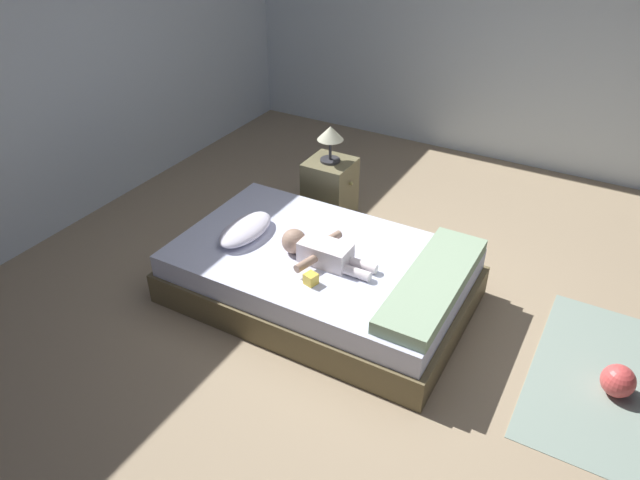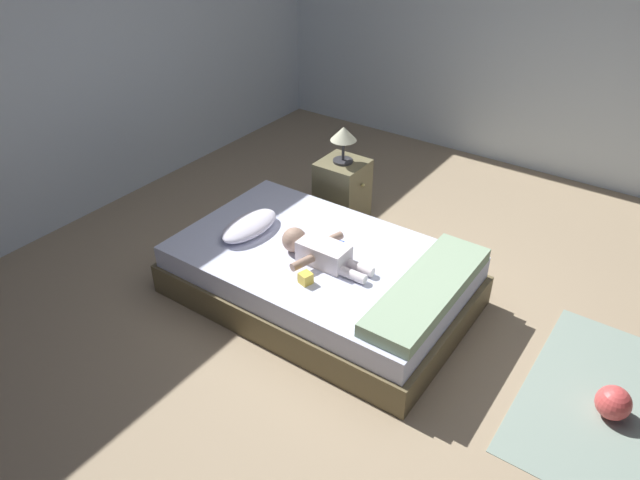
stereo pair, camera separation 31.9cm
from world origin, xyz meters
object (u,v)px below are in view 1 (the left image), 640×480
at_px(bed, 320,276).
at_px(nightstand, 330,190).
at_px(toothbrush, 332,239).
at_px(toy_block, 311,279).
at_px(pillow, 245,229).
at_px(baby, 319,251).
at_px(toy_ball, 618,381).
at_px(lamp, 330,136).

bearing_deg(bed, nightstand, 25.17).
relative_size(bed, toothbrush, 13.82).
distance_m(bed, toy_block, 0.42).
xyz_separation_m(bed, pillow, (-0.08, 0.56, 0.25)).
xyz_separation_m(pillow, nightstand, (1.06, -0.10, -0.17)).
bearing_deg(pillow, toy_block, -110.33).
bearing_deg(pillow, bed, -82.19).
distance_m(toothbrush, nightstand, 0.94).
xyz_separation_m(baby, toothbrush, (0.25, 0.04, -0.06)).
relative_size(toy_ball, toy_block, 2.16).
bearing_deg(bed, baby, -156.33).
height_order(bed, lamp, lamp).
distance_m(bed, toothbrush, 0.27).
bearing_deg(bed, toy_ball, -88.01).
bearing_deg(nightstand, toothbrush, -150.57).
height_order(nightstand, lamp, lamp).
bearing_deg(pillow, nightstand, -5.28).
xyz_separation_m(bed, nightstand, (0.99, 0.46, 0.08)).
bearing_deg(baby, nightstand, 25.06).
distance_m(toothbrush, toy_block, 0.52).
relative_size(bed, pillow, 4.00).
height_order(lamp, toy_ball, lamp).
xyz_separation_m(bed, toy_block, (-0.33, -0.12, 0.23)).
bearing_deg(toothbrush, pillow, 114.37).
height_order(lamp, toy_block, lamp).
bearing_deg(lamp, pillow, 174.73).
xyz_separation_m(baby, toy_block, (-0.25, -0.09, -0.04)).
relative_size(lamp, toy_ball, 1.57).
distance_m(pillow, baby, 0.60).
bearing_deg(toy_ball, nightstand, 69.15).
distance_m(bed, baby, 0.28).
height_order(bed, toothbrush, toothbrush).
relative_size(baby, toy_ball, 3.47).
distance_m(bed, lamp, 1.23).
bearing_deg(pillow, lamp, -5.27).
height_order(toothbrush, lamp, lamp).
xyz_separation_m(pillow, lamp, (1.06, -0.10, 0.33)).
relative_size(nightstand, lamp, 1.78).
bearing_deg(toothbrush, baby, -170.96).
distance_m(baby, nightstand, 1.19).
bearing_deg(baby, toy_ball, -85.61).
relative_size(bed, toy_ball, 10.44).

